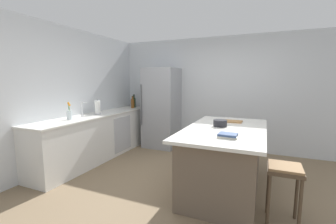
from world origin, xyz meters
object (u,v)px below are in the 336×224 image
(refrigerator, at_px, (162,108))
(wine_bottle, at_px, (134,102))
(flower_vase, at_px, (69,114))
(cutting_board, at_px, (231,121))
(bar_stool, at_px, (284,176))
(kitchen_island, at_px, (224,158))
(mixing_bowl, at_px, (220,123))
(paper_towel_roll, at_px, (98,108))
(syrup_bottle, at_px, (134,102))
(cookbook_stack, at_px, (228,135))
(olive_oil_bottle, at_px, (134,102))
(sink_faucet, at_px, (83,108))
(whiskey_bottle, at_px, (133,103))

(refrigerator, height_order, wine_bottle, refrigerator)
(flower_vase, distance_m, wine_bottle, 1.99)
(cutting_board, bearing_deg, bar_stool, -56.42)
(kitchen_island, xyz_separation_m, mixing_bowl, (-0.10, 0.10, 0.50))
(refrigerator, xyz_separation_m, flower_vase, (-0.84, -2.02, 0.07))
(flower_vase, distance_m, paper_towel_roll, 0.71)
(syrup_bottle, bearing_deg, refrigerator, -10.08)
(kitchen_island, distance_m, cookbook_stack, 0.73)
(syrup_bottle, height_order, cutting_board, syrup_bottle)
(flower_vase, xyz_separation_m, cutting_board, (2.64, 0.91, -0.09))
(olive_oil_bottle, height_order, mixing_bowl, olive_oil_bottle)
(flower_vase, bearing_deg, cutting_board, 19.03)
(sink_faucet, bearing_deg, bar_stool, -9.32)
(paper_towel_roll, height_order, cutting_board, paper_towel_roll)
(flower_vase, distance_m, cutting_board, 2.80)
(sink_faucet, xyz_separation_m, flower_vase, (0.04, -0.35, -0.06))
(syrup_bottle, distance_m, whiskey_bottle, 0.31)
(flower_vase, bearing_deg, cookbook_stack, -3.82)
(sink_faucet, distance_m, cookbook_stack, 2.85)
(bar_stool, bearing_deg, refrigerator, 138.73)
(whiskey_bottle, bearing_deg, sink_faucet, -94.96)
(wine_bottle, relative_size, whiskey_bottle, 1.06)
(cookbook_stack, bearing_deg, bar_stool, -2.17)
(paper_towel_roll, relative_size, wine_bottle, 0.98)
(bar_stool, xyz_separation_m, cookbook_stack, (-0.63, 0.02, 0.40))
(paper_towel_roll, xyz_separation_m, cookbook_stack, (2.74, -0.90, -0.11))
(refrigerator, xyz_separation_m, mixing_bowl, (1.70, -1.57, 0.02))
(bar_stool, bearing_deg, olive_oil_bottle, 145.65)
(sink_faucet, bearing_deg, cutting_board, 11.74)
(olive_oil_bottle, height_order, cutting_board, olive_oil_bottle)
(syrup_bottle, bearing_deg, cookbook_stack, -40.15)
(mixing_bowl, bearing_deg, wine_bottle, 147.97)
(olive_oil_bottle, relative_size, wine_bottle, 1.04)
(cutting_board, bearing_deg, kitchen_island, -90.27)
(paper_towel_roll, bearing_deg, cookbook_stack, -18.13)
(sink_faucet, xyz_separation_m, syrup_bottle, (-0.01, 1.83, -0.04))
(refrigerator, height_order, whiskey_bottle, refrigerator)
(flower_vase, height_order, paper_towel_roll, paper_towel_roll)
(kitchen_island, bearing_deg, sink_faucet, -179.89)
(paper_towel_roll, xyz_separation_m, cutting_board, (2.63, 0.20, -0.12))
(kitchen_island, xyz_separation_m, sink_faucet, (-2.68, -0.01, 0.61))
(olive_oil_bottle, bearing_deg, refrigerator, -4.82)
(paper_towel_roll, height_order, syrup_bottle, paper_towel_roll)
(syrup_bottle, bearing_deg, cutting_board, -25.25)
(kitchen_island, bearing_deg, paper_towel_roll, 172.30)
(kitchen_island, height_order, cutting_board, cutting_board)
(whiskey_bottle, bearing_deg, syrup_bottle, 117.88)
(olive_oil_bottle, xyz_separation_m, wine_bottle, (0.06, -0.10, -0.01))
(mixing_bowl, height_order, cutting_board, mixing_bowl)
(mixing_bowl, relative_size, cutting_board, 0.57)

